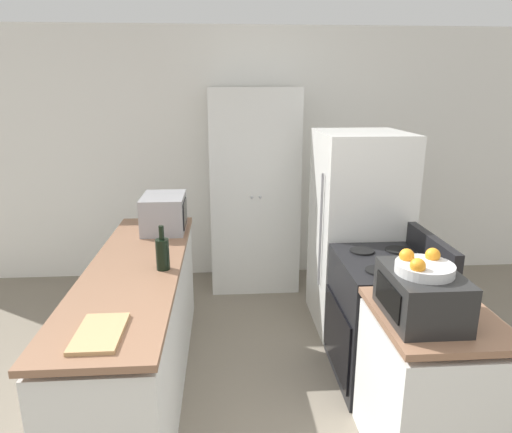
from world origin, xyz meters
The scene contains 11 objects.
wall_back centered at (0.00, 3.24, 1.30)m, with size 7.00×0.06×2.60m.
counter_left centered at (-0.83, 1.23, 0.43)m, with size 0.60×2.27×0.88m.
counter_right centered at (0.83, 0.45, 0.43)m, with size 0.60×0.71×0.88m.
pantry_cabinet centered at (0.06, 2.90, 1.00)m, with size 0.87×0.59×2.01m.
stove centered at (0.85, 1.20, 0.45)m, with size 0.66×0.75×1.04m.
refrigerator centered at (0.88, 2.02, 0.83)m, with size 0.72×0.79×1.66m.
microwave centered at (-0.72, 2.00, 1.03)m, with size 0.34×0.45×0.29m.
wine_bottle centered at (-0.63, 1.16, 0.99)m, with size 0.09×0.09×0.29m.
toaster_oven centered at (0.73, 0.42, 1.01)m, with size 0.34×0.46×0.25m.
fruit_bowl centered at (0.72, 0.41, 1.17)m, with size 0.28×0.28×0.10m.
cutting_board centered at (-0.83, 0.37, 0.89)m, with size 0.21×0.35×0.02m.
Camera 1 is at (-0.24, -1.58, 1.99)m, focal length 32.00 mm.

